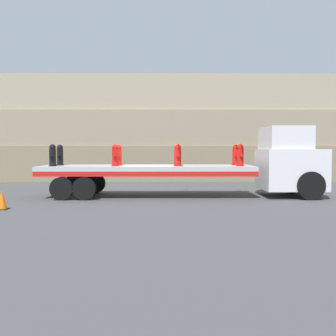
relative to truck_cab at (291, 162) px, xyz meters
name	(u,v)px	position (x,y,z in m)	size (l,w,h in m)	color
ground_plane	(147,196)	(-6.21, 0.00, -1.49)	(120.00, 120.00, 0.00)	#474749
rock_cliff	(154,129)	(-6.21, 8.68, 1.89)	(60.00, 3.30, 6.75)	#84755B
truck_cab	(291,162)	(0.00, 0.00, 0.00)	(2.50, 2.61, 2.99)	silver
flatbed_trailer	(134,171)	(-6.76, 0.00, -0.40)	(8.99, 2.57, 1.33)	#B2B2B7
fire_hydrant_black_near_0	(53,155)	(-10.11, -0.54, 0.29)	(0.34, 0.52, 0.91)	black
fire_hydrant_black_far_0	(60,155)	(-10.11, 0.54, 0.29)	(0.34, 0.52, 0.91)	black
fire_hydrant_red_near_1	(115,155)	(-7.51, -0.54, 0.29)	(0.34, 0.52, 0.91)	red
fire_hydrant_red_far_1	(119,155)	(-7.51, 0.54, 0.29)	(0.34, 0.52, 0.91)	red
fire_hydrant_red_near_2	(178,155)	(-4.91, -0.54, 0.29)	(0.34, 0.52, 0.91)	red
fire_hydrant_red_far_2	(177,155)	(-4.91, 0.54, 0.29)	(0.34, 0.52, 0.91)	red
fire_hydrant_red_near_3	(240,155)	(-2.31, -0.54, 0.29)	(0.34, 0.52, 0.91)	red
fire_hydrant_red_far_3	(235,155)	(-2.31, 0.54, 0.29)	(0.34, 0.52, 0.91)	red
cargo_strap_rear	(178,144)	(-4.91, 0.00, 0.76)	(0.05, 2.67, 0.01)	yellow
cargo_strap_middle	(238,144)	(-2.31, 0.00, 0.76)	(0.05, 2.67, 0.01)	yellow
traffic_cone	(2,200)	(-10.94, -3.48, -1.16)	(0.39, 0.39, 0.66)	black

